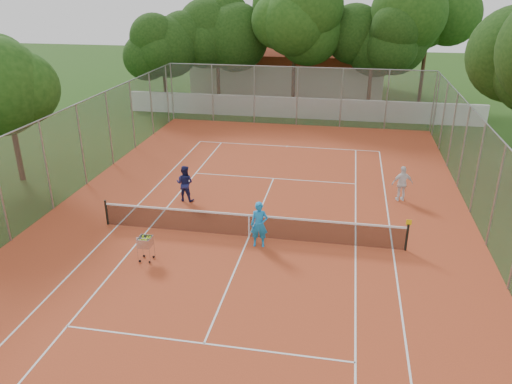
% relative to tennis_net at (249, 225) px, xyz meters
% --- Properties ---
extents(ground, '(120.00, 120.00, 0.00)m').
position_rel_tennis_net_xyz_m(ground, '(0.00, 0.00, -0.51)').
color(ground, '#1B3A0F').
rests_on(ground, ground).
extents(court_pad, '(18.00, 34.00, 0.02)m').
position_rel_tennis_net_xyz_m(court_pad, '(0.00, 0.00, -0.50)').
color(court_pad, '#B34522').
rests_on(court_pad, ground).
extents(court_lines, '(10.98, 23.78, 0.01)m').
position_rel_tennis_net_xyz_m(court_lines, '(0.00, 0.00, -0.49)').
color(court_lines, white).
rests_on(court_lines, court_pad).
extents(tennis_net, '(11.88, 0.10, 0.98)m').
position_rel_tennis_net_xyz_m(tennis_net, '(0.00, 0.00, 0.00)').
color(tennis_net, black).
rests_on(tennis_net, court_pad).
extents(perimeter_fence, '(18.00, 34.00, 4.00)m').
position_rel_tennis_net_xyz_m(perimeter_fence, '(0.00, 0.00, 1.49)').
color(perimeter_fence, slate).
rests_on(perimeter_fence, ground).
extents(boundary_wall, '(26.00, 0.30, 1.50)m').
position_rel_tennis_net_xyz_m(boundary_wall, '(0.00, 19.00, 0.24)').
color(boundary_wall, white).
rests_on(boundary_wall, ground).
extents(clubhouse, '(16.40, 9.00, 4.40)m').
position_rel_tennis_net_xyz_m(clubhouse, '(-2.00, 29.00, 1.69)').
color(clubhouse, beige).
rests_on(clubhouse, ground).
extents(tropical_trees, '(29.00, 19.00, 10.00)m').
position_rel_tennis_net_xyz_m(tropical_trees, '(0.00, 22.00, 4.49)').
color(tropical_trees, black).
rests_on(tropical_trees, ground).
extents(player_near, '(0.68, 0.47, 1.78)m').
position_rel_tennis_net_xyz_m(player_near, '(0.52, -0.64, 0.40)').
color(player_near, '#1885D3').
rests_on(player_near, court_pad).
extents(player_far_left, '(0.87, 0.70, 1.67)m').
position_rel_tennis_net_xyz_m(player_far_left, '(-3.54, 2.96, 0.34)').
color(player_far_left, navy).
rests_on(player_far_left, court_pad).
extents(player_far_right, '(1.04, 0.63, 1.65)m').
position_rel_tennis_net_xyz_m(player_far_right, '(6.13, 4.73, 0.33)').
color(player_far_right, white).
rests_on(player_far_right, court_pad).
extents(ball_hopper, '(0.49, 0.49, 1.02)m').
position_rel_tennis_net_xyz_m(ball_hopper, '(-3.25, -2.45, 0.02)').
color(ball_hopper, '#BABBC2').
rests_on(ball_hopper, court_pad).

